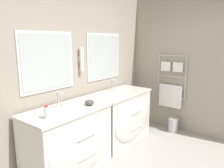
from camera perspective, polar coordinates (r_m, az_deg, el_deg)
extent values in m
cube|color=#9E9384|center=(3.34, -11.85, 3.24)|extent=(5.47, 0.06, 2.60)
cube|color=silver|center=(3.08, -16.46, 5.59)|extent=(0.86, 0.02, 0.80)
cube|color=#B2BCBA|center=(3.07, -16.35, 5.58)|extent=(0.79, 0.01, 0.73)
cube|color=silver|center=(3.89, -2.11, 7.16)|extent=(0.86, 0.02, 0.80)
cube|color=#B2BCBA|center=(3.89, -1.99, 7.16)|extent=(0.79, 0.01, 0.73)
cylinder|color=white|center=(3.43, -7.94, 6.49)|extent=(0.06, 0.06, 0.36)
cube|color=silver|center=(3.46, -8.42, 6.52)|extent=(0.05, 0.02, 0.08)
cube|color=#9E9384|center=(4.38, 18.21, 4.79)|extent=(0.06, 3.84, 2.60)
cylinder|color=silver|center=(4.33, 18.68, 1.49)|extent=(0.02, 0.02, 0.88)
cylinder|color=silver|center=(4.53, 12.10, 2.26)|extent=(0.02, 0.02, 0.88)
cylinder|color=silver|center=(4.38, 15.60, 7.17)|extent=(0.02, 0.55, 0.02)
cylinder|color=silver|center=(4.39, 15.45, 4.51)|extent=(0.02, 0.55, 0.02)
cylinder|color=silver|center=(4.42, 15.32, 1.89)|extent=(0.02, 0.55, 0.02)
cylinder|color=silver|center=(4.46, 15.18, -0.70)|extent=(0.02, 0.55, 0.02)
cylinder|color=silver|center=(4.50, 15.04, -3.24)|extent=(0.02, 0.55, 0.02)
cube|color=white|center=(4.48, 14.97, -3.04)|extent=(0.04, 0.46, 0.45)
cube|color=white|center=(4.33, 16.84, 4.24)|extent=(0.04, 0.19, 0.18)
cube|color=white|center=(4.43, 13.91, 4.53)|extent=(0.04, 0.19, 0.18)
cube|color=silver|center=(3.10, -11.53, -14.45)|extent=(1.14, 0.59, 0.84)
ellipsoid|color=silver|center=(2.90, -7.53, -16.19)|extent=(1.05, 0.13, 0.70)
cube|color=beige|center=(2.94, -11.86, -6.74)|extent=(1.18, 0.62, 0.04)
ellipsoid|color=white|center=(2.93, -11.46, -7.32)|extent=(0.41, 0.36, 0.09)
cylinder|color=silver|center=(2.78, -6.49, -13.61)|extent=(0.31, 0.01, 0.01)
cylinder|color=silver|center=(2.91, -6.37, -18.41)|extent=(0.31, 0.01, 0.01)
cube|color=silver|center=(3.91, 1.87, -8.66)|extent=(1.14, 0.59, 0.84)
ellipsoid|color=silver|center=(3.76, 5.59, -9.57)|extent=(1.05, 0.13, 0.70)
cube|color=beige|center=(3.78, 1.91, -2.41)|extent=(1.18, 0.62, 0.04)
ellipsoid|color=white|center=(3.77, 2.28, -2.85)|extent=(0.41, 0.36, 0.09)
cylinder|color=silver|center=(3.66, 6.65, -7.36)|extent=(0.31, 0.01, 0.01)
cylinder|color=silver|center=(3.76, 6.55, -11.24)|extent=(0.31, 0.01, 0.01)
cylinder|color=silver|center=(3.03, -13.98, -3.86)|extent=(0.02, 0.02, 0.21)
cylinder|color=silver|center=(2.96, -13.36, -2.28)|extent=(0.02, 0.12, 0.02)
cylinder|color=silver|center=(3.01, -14.94, -5.73)|extent=(0.03, 0.03, 0.04)
cylinder|color=silver|center=(3.09, -12.88, -5.17)|extent=(0.03, 0.03, 0.04)
cylinder|color=silver|center=(3.85, -0.04, -0.27)|extent=(0.02, 0.02, 0.21)
cylinder|color=silver|center=(3.80, 0.65, 1.02)|extent=(0.02, 0.12, 0.02)
cylinder|color=silver|center=(3.82, -0.69, -1.72)|extent=(0.03, 0.03, 0.04)
cylinder|color=silver|center=(3.92, 0.58, -1.36)|extent=(0.03, 0.03, 0.04)
cylinder|color=silver|center=(2.62, -16.67, -7.23)|extent=(0.06, 0.06, 0.14)
cylinder|color=red|center=(2.59, -16.78, -5.53)|extent=(0.04, 0.04, 0.02)
ellipsoid|color=#4C4742|center=(3.04, -5.92, -4.83)|extent=(0.13, 0.13, 0.08)
cylinder|color=#B7B7BC|center=(4.50, 15.69, -10.24)|extent=(0.19, 0.19, 0.27)
torus|color=#B7B7BC|center=(4.46, 15.78, -8.70)|extent=(0.19, 0.19, 0.01)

